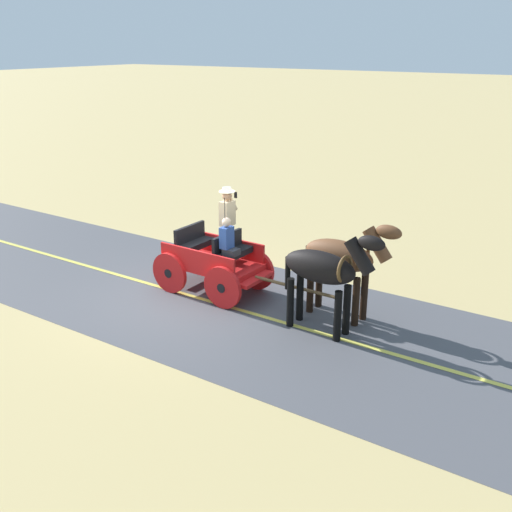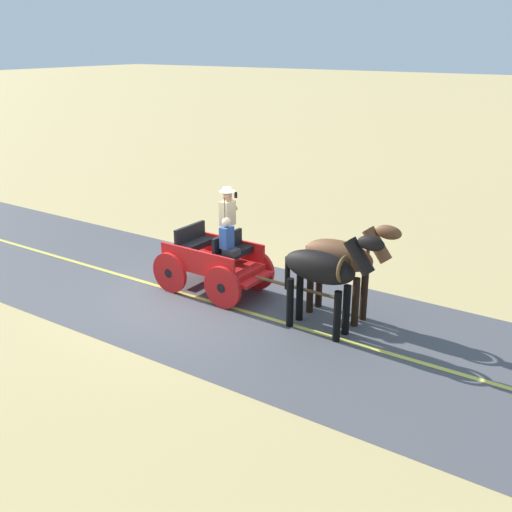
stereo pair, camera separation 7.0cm
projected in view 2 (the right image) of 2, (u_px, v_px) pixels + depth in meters
ground_plane at (190, 296)px, 13.76m from camera, size 200.00×200.00×0.00m
road_surface at (190, 296)px, 13.76m from camera, size 5.33×160.00×0.01m
road_centre_stripe at (190, 295)px, 13.75m from camera, size 0.12×160.00×0.00m
horse_drawn_carriage at (216, 258)px, 13.75m from camera, size 1.44×4.50×2.50m
horse_near_side at (343, 258)px, 12.26m from camera, size 0.65×2.13×2.21m
horse_off_side at (324, 270)px, 11.63m from camera, size 0.63×2.13×2.21m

